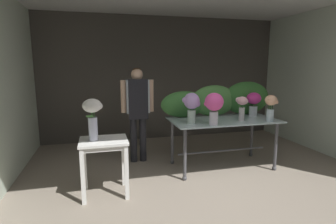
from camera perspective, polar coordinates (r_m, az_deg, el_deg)
ground_plane at (r=4.67m, az=4.50°, el=-11.20°), size 8.42×8.42×0.00m
wall_back at (r=6.20m, az=-1.11°, el=7.12°), size 5.51×0.12×2.75m
wall_right at (r=5.88m, az=31.17°, el=5.52°), size 0.12×3.95×2.75m
display_table_glass at (r=4.47m, az=11.62°, el=-3.15°), size 1.73×0.90×0.82m
side_table_white at (r=3.58m, az=-13.50°, el=-7.65°), size 0.60×0.50×0.74m
florist at (r=4.62m, az=-6.50°, el=1.48°), size 0.57×0.24×1.64m
foliage_backdrop at (r=4.74m, az=11.20°, el=2.46°), size 2.00×0.30×0.58m
vase_lilac_freesia at (r=4.02m, az=5.06°, el=1.55°), size 0.28×0.24×0.46m
vase_blush_dahlias at (r=4.37m, az=15.47°, el=1.35°), size 0.21×0.17×0.38m
vase_fuchsia_carnations at (r=3.94m, az=9.76°, el=1.44°), size 0.29×0.27×0.48m
vase_peach_hydrangea at (r=4.46m, az=21.03°, el=1.24°), size 0.23×0.19×0.41m
vase_magenta_snapdragons at (r=4.81m, az=17.76°, el=2.01°), size 0.25×0.25×0.41m
vase_white_roses_tall at (r=3.47m, az=-15.75°, el=-0.52°), size 0.24×0.23×0.53m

